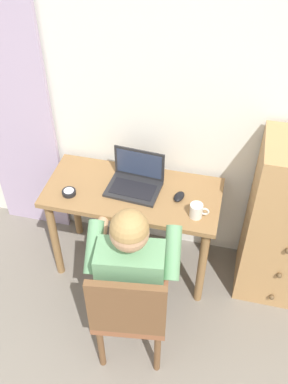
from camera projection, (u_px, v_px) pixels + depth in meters
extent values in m
cube|color=silver|center=(189.00, 103.00, 2.70)|extent=(4.80, 0.05, 2.50)
cube|color=#B29EBC|center=(14.00, 110.00, 2.98)|extent=(0.54, 0.03, 2.13)
cube|color=olive|center=(133.00, 193.00, 2.86)|extent=(1.15, 0.53, 0.03)
cylinder|color=olive|center=(55.00, 239.00, 3.06)|extent=(0.06, 0.06, 0.71)
cylinder|color=olive|center=(202.00, 267.00, 2.88)|extent=(0.06, 0.06, 0.71)
cylinder|color=olive|center=(75.00, 200.00, 3.35)|extent=(0.06, 0.06, 0.71)
cylinder|color=olive|center=(210.00, 223.00, 3.18)|extent=(0.06, 0.06, 0.71)
cube|color=tan|center=(288.00, 224.00, 2.81)|extent=(0.51, 0.43, 1.23)
sphere|color=brown|center=(272.00, 297.00, 2.98)|extent=(0.04, 0.04, 0.04)
sphere|color=brown|center=(279.00, 275.00, 2.82)|extent=(0.04, 0.04, 0.04)
sphere|color=brown|center=(288.00, 251.00, 2.65)|extent=(0.04, 0.04, 0.04)
cube|color=brown|center=(131.00, 305.00, 2.58)|extent=(0.47, 0.45, 0.05)
cube|color=brown|center=(127.00, 309.00, 2.29)|extent=(0.42, 0.10, 0.42)
cylinder|color=brown|center=(161.00, 305.00, 2.84)|extent=(0.04, 0.04, 0.41)
cylinder|color=brown|center=(109.00, 301.00, 2.87)|extent=(0.04, 0.04, 0.41)
cylinder|color=brown|center=(157.00, 352.00, 2.61)|extent=(0.04, 0.04, 0.41)
cylinder|color=brown|center=(101.00, 347.00, 2.63)|extent=(0.04, 0.04, 0.41)
cylinder|color=#33384C|center=(150.00, 271.00, 2.70)|extent=(0.19, 0.42, 0.14)
cylinder|color=#33384C|center=(121.00, 269.00, 2.72)|extent=(0.19, 0.42, 0.14)
cylinder|color=#33384C|center=(152.00, 269.00, 3.01)|extent=(0.11, 0.11, 0.48)
cylinder|color=#33384C|center=(126.00, 267.00, 3.03)|extent=(0.11, 0.11, 0.48)
cube|color=#609366|center=(131.00, 278.00, 2.39)|extent=(0.38, 0.25, 0.46)
cylinder|color=#609366|center=(173.00, 253.00, 2.41)|extent=(0.13, 0.31, 0.25)
cylinder|color=#609366|center=(94.00, 247.00, 2.44)|extent=(0.13, 0.31, 0.25)
cylinder|color=tan|center=(173.00, 238.00, 2.63)|extent=(0.11, 0.28, 0.11)
cylinder|color=tan|center=(101.00, 233.00, 2.66)|extent=(0.11, 0.28, 0.11)
sphere|color=tan|center=(129.00, 233.00, 2.15)|extent=(0.20, 0.20, 0.20)
sphere|color=#9E7A47|center=(129.00, 228.00, 2.13)|extent=(0.20, 0.20, 0.20)
cube|color=#232326|center=(133.00, 189.00, 2.85)|extent=(0.36, 0.27, 0.02)
cube|color=black|center=(133.00, 189.00, 2.83)|extent=(0.30, 0.18, 0.00)
cube|color=#232326|center=(139.00, 163.00, 2.85)|extent=(0.34, 0.04, 0.22)
cube|color=#2D3851|center=(139.00, 164.00, 2.85)|extent=(0.31, 0.03, 0.18)
ellipsoid|color=black|center=(179.00, 197.00, 2.79)|extent=(0.08, 0.11, 0.03)
cylinder|color=black|center=(69.00, 192.00, 2.82)|extent=(0.09, 0.09, 0.03)
cylinder|color=silver|center=(69.00, 191.00, 2.81)|extent=(0.06, 0.06, 0.00)
cylinder|color=silver|center=(196.00, 211.00, 2.65)|extent=(0.08, 0.08, 0.09)
torus|color=silver|center=(205.00, 211.00, 2.64)|extent=(0.06, 0.01, 0.06)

